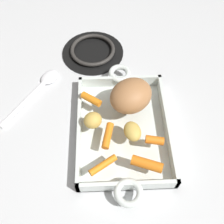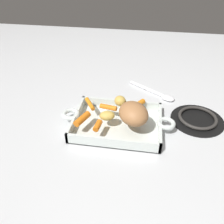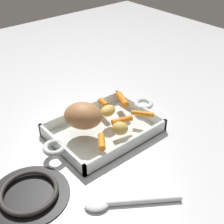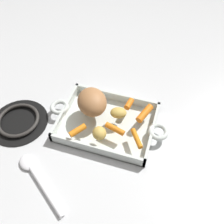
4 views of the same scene
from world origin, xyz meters
TOP-DOWN VIEW (x-y plane):
  - ground_plane at (0.00, 0.00)m, footprint 2.26×2.26m
  - roasting_dish at (0.00, 0.00)m, footprint 0.41×0.24m
  - pork_roast at (0.06, -0.02)m, footprint 0.14×0.15m
  - baby_carrot_northeast at (-0.04, 0.04)m, footprint 0.07×0.03m
  - baby_carrot_southwest at (-0.06, -0.07)m, footprint 0.03×0.05m
  - baby_carrot_northwest at (-0.11, 0.05)m, footprint 0.05×0.07m
  - baby_carrot_short at (-0.12, -0.04)m, footprint 0.05×0.08m
  - baby_carrot_long at (0.07, 0.08)m, footprint 0.05×0.06m
  - potato_near_roast at (-0.03, -0.02)m, footprint 0.06×0.05m
  - potato_corner at (-0.00, 0.08)m, footprint 0.06×0.06m
  - stove_burner_rear at (0.29, 0.08)m, footprint 0.20×0.20m
  - serving_spoon at (0.14, 0.24)m, footprint 0.21×0.16m

SIDE VIEW (x-z plane):
  - ground_plane at x=0.00m, z-range 0.00..0.00m
  - serving_spoon at x=0.14m, z-range 0.00..0.02m
  - stove_burner_rear at x=0.29m, z-range 0.00..0.02m
  - roasting_dish at x=0.00m, z-range -0.01..0.03m
  - baby_carrot_northwest at x=-0.11m, z-range 0.04..0.06m
  - baby_carrot_northeast at x=-0.04m, z-range 0.04..0.06m
  - baby_carrot_long at x=0.07m, z-range 0.04..0.06m
  - baby_carrot_southwest at x=-0.06m, z-range 0.04..0.06m
  - baby_carrot_short at x=-0.12m, z-range 0.04..0.07m
  - potato_near_roast at x=-0.03m, z-range 0.04..0.07m
  - potato_corner at x=0.00m, z-range 0.04..0.08m
  - pork_roast at x=0.06m, z-range 0.04..0.12m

